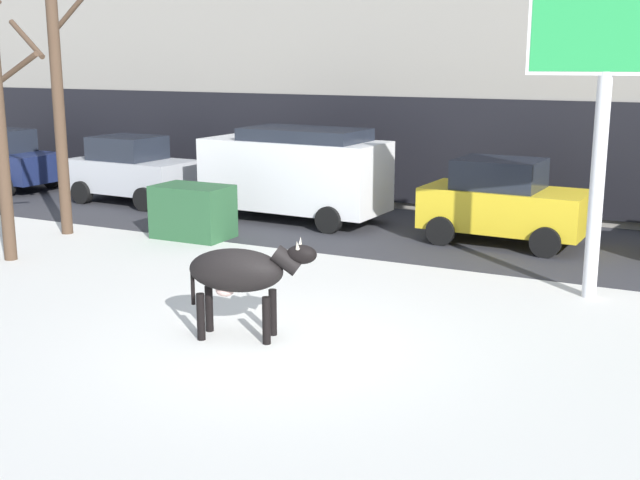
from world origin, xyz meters
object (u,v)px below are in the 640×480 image
object	(u,v)px
cow_black	(241,272)
dumpster	(193,212)
pedestrian_by_cars	(373,175)
billboard	(608,39)
bare_tree_right_lot	(58,108)
car_white_van	(295,171)
car_silver_hatchback	(132,170)
car_yellow_hatchback	(503,202)

from	to	relation	value
cow_black	dumpster	world-z (taller)	cow_black
cow_black	pedestrian_by_cars	bearing A→B (deg)	103.05
billboard	dumpster	size ratio (longest dim) A/B	3.27
cow_black	bare_tree_right_lot	world-z (taller)	bare_tree_right_lot
bare_tree_right_lot	pedestrian_by_cars	bearing A→B (deg)	51.61
car_white_van	dumpster	world-z (taller)	car_white_van
bare_tree_right_lot	cow_black	bearing A→B (deg)	-29.59
car_silver_hatchback	car_white_van	distance (m)	5.33
pedestrian_by_cars	billboard	bearing A→B (deg)	-42.73
pedestrian_by_cars	cow_black	bearing A→B (deg)	-76.95
car_yellow_hatchback	car_white_van	bearing A→B (deg)	177.96
billboard	car_yellow_hatchback	world-z (taller)	billboard
car_silver_hatchback	pedestrian_by_cars	size ratio (longest dim) A/B	2.06
car_white_van	car_yellow_hatchback	size ratio (longest dim) A/B	1.31
bare_tree_right_lot	dumpster	size ratio (longest dim) A/B	3.21
billboard	car_yellow_hatchback	bearing A→B (deg)	125.22
pedestrian_by_cars	car_yellow_hatchback	bearing A→B (deg)	-32.93
cow_black	bare_tree_right_lot	size ratio (longest dim) A/B	0.35
cow_black	car_white_van	size ratio (longest dim) A/B	0.41
billboard	bare_tree_right_lot	distance (m)	11.80
car_yellow_hatchback	pedestrian_by_cars	world-z (taller)	car_yellow_hatchback
dumpster	cow_black	bearing A→B (deg)	-48.73
pedestrian_by_cars	bare_tree_right_lot	world-z (taller)	bare_tree_right_lot
car_white_van	pedestrian_by_cars	bearing A→B (deg)	68.76
car_silver_hatchback	bare_tree_right_lot	size ratio (longest dim) A/B	0.65
pedestrian_by_cars	car_silver_hatchback	bearing A→B (deg)	-159.10
car_silver_hatchback	car_yellow_hatchback	size ratio (longest dim) A/B	1.00
car_yellow_hatchback	car_silver_hatchback	bearing A→B (deg)	178.08
bare_tree_right_lot	dumpster	distance (m)	3.83
cow_black	car_white_van	distance (m)	8.75
cow_black	car_white_van	world-z (taller)	car_white_van
car_white_van	bare_tree_right_lot	distance (m)	5.77
pedestrian_by_cars	bare_tree_right_lot	size ratio (longest dim) A/B	0.32
pedestrian_by_cars	dumpster	xyz separation A→B (m)	(-2.13, -5.39, -0.28)
billboard	cow_black	bearing A→B (deg)	-133.48
billboard	car_white_van	size ratio (longest dim) A/B	1.19
billboard	pedestrian_by_cars	xyz separation A→B (m)	(-6.68, 6.17, -3.43)
car_yellow_hatchback	dumpster	bearing A→B (deg)	-157.82
car_yellow_hatchback	dumpster	size ratio (longest dim) A/B	2.10
billboard	car_silver_hatchback	xyz separation A→B (m)	(-13.00, 3.75, -3.39)
cow_black	car_yellow_hatchback	bearing A→B (deg)	76.93
billboard	car_silver_hatchback	distance (m)	13.95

